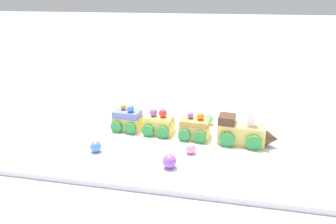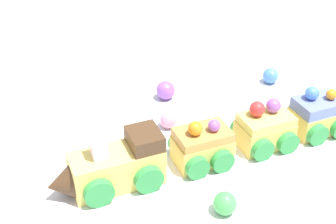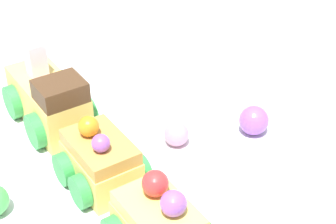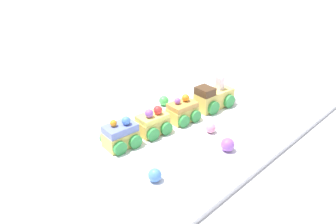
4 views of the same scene
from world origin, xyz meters
TOP-DOWN VIEW (x-y plane):
  - ground_plane at (0.00, 0.00)m, footprint 10.00×10.00m
  - display_board at (0.00, 0.00)m, footprint 0.75×0.38m
  - cake_train_locomotive at (0.13, 0.03)m, footprint 0.14×0.07m
  - cake_car_caramel at (0.01, 0.05)m, footprint 0.07×0.07m
  - gumball_purple at (-0.02, -0.11)m, footprint 0.03×0.03m
  - gumball_pink at (0.01, -0.04)m, footprint 0.02×0.02m

SIDE VIEW (x-z plane):
  - ground_plane at x=0.00m, z-range 0.00..0.00m
  - display_board at x=0.00m, z-range 0.00..0.01m
  - gumball_pink at x=0.01m, z-range 0.01..0.04m
  - gumball_purple at x=-0.02m, z-range 0.01..0.04m
  - cake_car_caramel at x=0.01m, z-range 0.00..0.07m
  - cake_train_locomotive at x=0.13m, z-range 0.00..0.08m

